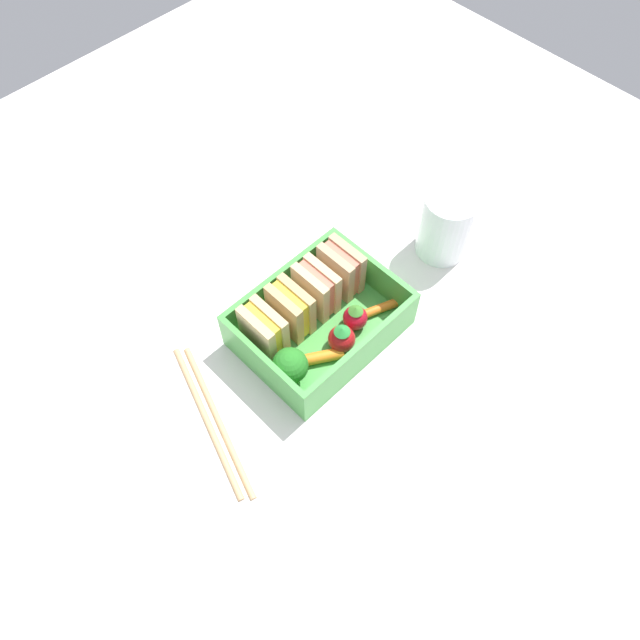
{
  "coord_description": "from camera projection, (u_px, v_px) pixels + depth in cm",
  "views": [
    {
      "loc": [
        -24.64,
        -24.96,
        59.33
      ],
      "look_at": [
        0.0,
        0.0,
        2.7
      ],
      "focal_mm": 35.0,
      "sensor_mm": 36.0,
      "label": 1
    }
  ],
  "objects": [
    {
      "name": "ground_plane",
      "position": [
        320.0,
        337.0,
        0.7
      ],
      "size": [
        120.0,
        120.0,
        2.0
      ],
      "primitive_type": "cube",
      "color": "white"
    },
    {
      "name": "bento_tray",
      "position": [
        320.0,
        330.0,
        0.68
      ],
      "size": [
        16.97,
        12.85,
        1.2
      ],
      "primitive_type": "cube",
      "color": "green",
      "rests_on": "ground_plane"
    },
    {
      "name": "bento_rim",
      "position": [
        320.0,
        317.0,
        0.66
      ],
      "size": [
        16.97,
        12.85,
        4.32
      ],
      "color": "green",
      "rests_on": "bento_tray"
    },
    {
      "name": "sandwich_left",
      "position": [
        264.0,
        331.0,
        0.64
      ],
      "size": [
        2.76,
        4.97,
        5.83
      ],
      "color": "#DEB67F",
      "rests_on": "bento_tray"
    },
    {
      "name": "sandwich_center_left",
      "position": [
        291.0,
        309.0,
        0.66
      ],
      "size": [
        2.76,
        4.97,
        5.83
      ],
      "color": "tan",
      "rests_on": "bento_tray"
    },
    {
      "name": "sandwich_center",
      "position": [
        316.0,
        289.0,
        0.67
      ],
      "size": [
        2.76,
        4.97,
        5.83
      ],
      "color": "#E5BB86",
      "rests_on": "bento_tray"
    },
    {
      "name": "sandwich_center_right",
      "position": [
        341.0,
        269.0,
        0.68
      ],
      "size": [
        2.76,
        4.97,
        5.83
      ],
      "color": "tan",
      "rests_on": "bento_tray"
    },
    {
      "name": "broccoli_floret",
      "position": [
        290.0,
        366.0,
        0.63
      ],
      "size": [
        3.74,
        3.74,
        4.5
      ],
      "color": "#8ACD64",
      "rests_on": "bento_tray"
    },
    {
      "name": "carrot_stick_far_left",
      "position": [
        321.0,
        357.0,
        0.65
      ],
      "size": [
        4.83,
        3.66,
        1.29
      ],
      "primitive_type": "cylinder",
      "rotation": [
        1.57,
        0.0,
        4.16
      ],
      "color": "orange",
      "rests_on": "bento_tray"
    },
    {
      "name": "strawberry_left",
      "position": [
        343.0,
        337.0,
        0.65
      ],
      "size": [
        2.93,
        2.93,
        3.53
      ],
      "color": "red",
      "rests_on": "bento_tray"
    },
    {
      "name": "strawberry_far_left",
      "position": [
        355.0,
        317.0,
        0.67
      ],
      "size": [
        2.69,
        2.69,
        3.29
      ],
      "color": "red",
      "rests_on": "bento_tray"
    },
    {
      "name": "carrot_stick_left",
      "position": [
        381.0,
        308.0,
        0.69
      ],
      "size": [
        4.16,
        2.41,
        1.0
      ],
      "primitive_type": "cylinder",
      "rotation": [
        1.57,
        0.0,
        4.34
      ],
      "color": "orange",
      "rests_on": "bento_tray"
    },
    {
      "name": "chopstick_pair",
      "position": [
        211.0,
        417.0,
        0.63
      ],
      "size": [
        7.15,
        17.82,
        0.7
      ],
      "color": "tan",
      "rests_on": "ground_plane"
    },
    {
      "name": "drinking_glass",
      "position": [
        446.0,
        225.0,
        0.72
      ],
      "size": [
        6.14,
        6.14,
        8.52
      ],
      "primitive_type": "cylinder",
      "color": "white",
      "rests_on": "ground_plane"
    }
  ]
}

